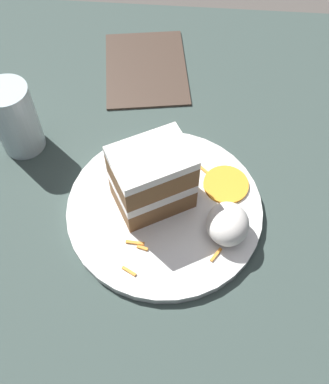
# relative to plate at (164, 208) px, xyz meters

# --- Properties ---
(ground_plane) EXTENTS (6.00, 6.00, 0.00)m
(ground_plane) POSITION_rel_plate_xyz_m (0.04, 0.01, -0.03)
(ground_plane) COLOR #4C4742
(ground_plane) RESTS_ON ground
(dining_table) EXTENTS (1.05, 1.13, 0.03)m
(dining_table) POSITION_rel_plate_xyz_m (0.04, 0.01, -0.02)
(dining_table) COLOR #384742
(dining_table) RESTS_ON ground
(plate) EXTENTS (0.28, 0.28, 0.01)m
(plate) POSITION_rel_plate_xyz_m (0.00, 0.00, 0.00)
(plate) COLOR white
(plate) RESTS_ON dining_table
(cake_slice) EXTENTS (0.11, 0.13, 0.10)m
(cake_slice) POSITION_rel_plate_xyz_m (-0.01, -0.02, 0.06)
(cake_slice) COLOR brown
(cake_slice) RESTS_ON plate
(cream_dollop) EXTENTS (0.06, 0.06, 0.05)m
(cream_dollop) POSITION_rel_plate_xyz_m (0.03, 0.09, 0.03)
(cream_dollop) COLOR white
(cream_dollop) RESTS_ON plate
(orange_garnish) EXTENTS (0.07, 0.07, 0.00)m
(orange_garnish) POSITION_rel_plate_xyz_m (-0.04, 0.09, 0.01)
(orange_garnish) COLOR orange
(orange_garnish) RESTS_ON plate
(carrot_shreds_scatter) EXTENTS (0.19, 0.13, 0.00)m
(carrot_shreds_scatter) POSITION_rel_plate_xyz_m (0.04, 0.01, 0.01)
(carrot_shreds_scatter) COLOR orange
(carrot_shreds_scatter) RESTS_ON plate
(drinking_glass) EXTENTS (0.07, 0.07, 0.12)m
(drinking_glass) POSITION_rel_plate_xyz_m (-0.11, -0.23, 0.04)
(drinking_glass) COLOR silver
(drinking_glass) RESTS_ON dining_table
(menu_card) EXTENTS (0.22, 0.17, 0.00)m
(menu_card) POSITION_rel_plate_xyz_m (-0.30, -0.06, -0.00)
(menu_card) COLOR #423328
(menu_card) RESTS_ON dining_table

